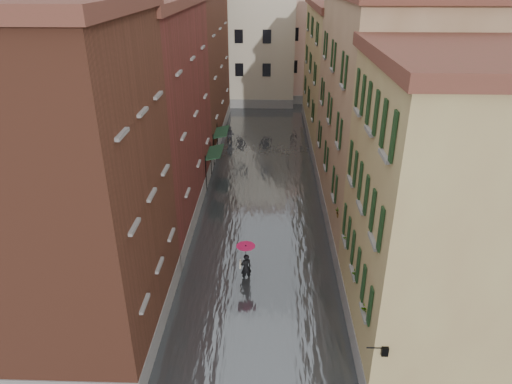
# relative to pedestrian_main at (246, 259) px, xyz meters

# --- Properties ---
(ground) EXTENTS (120.00, 120.00, 0.00)m
(ground) POSITION_rel_pedestrian_main_xyz_m (0.62, -1.63, -1.28)
(ground) COLOR #58585A
(ground) RESTS_ON ground
(floodwater) EXTENTS (10.00, 60.00, 0.20)m
(floodwater) POSITION_rel_pedestrian_main_xyz_m (0.62, 11.37, -1.18)
(floodwater) COLOR #464A4E
(floodwater) RESTS_ON ground
(building_left_near) EXTENTS (6.00, 8.00, 13.00)m
(building_left_near) POSITION_rel_pedestrian_main_xyz_m (-6.38, -3.63, 5.22)
(building_left_near) COLOR brown
(building_left_near) RESTS_ON ground
(building_left_mid) EXTENTS (6.00, 14.00, 12.50)m
(building_left_mid) POSITION_rel_pedestrian_main_xyz_m (-6.38, 7.37, 4.97)
(building_left_mid) COLOR maroon
(building_left_mid) RESTS_ON ground
(building_left_far) EXTENTS (6.00, 16.00, 14.00)m
(building_left_far) POSITION_rel_pedestrian_main_xyz_m (-6.38, 22.37, 5.72)
(building_left_far) COLOR brown
(building_left_far) RESTS_ON ground
(building_right_near) EXTENTS (6.00, 8.00, 11.50)m
(building_right_near) POSITION_rel_pedestrian_main_xyz_m (7.62, -3.63, 4.47)
(building_right_near) COLOR #987A4E
(building_right_near) RESTS_ON ground
(building_right_mid) EXTENTS (6.00, 14.00, 13.00)m
(building_right_mid) POSITION_rel_pedestrian_main_xyz_m (7.62, 7.37, 5.22)
(building_right_mid) COLOR tan
(building_right_mid) RESTS_ON ground
(building_right_far) EXTENTS (6.00, 16.00, 11.50)m
(building_right_far) POSITION_rel_pedestrian_main_xyz_m (7.62, 22.37, 4.47)
(building_right_far) COLOR #987A4E
(building_right_far) RESTS_ON ground
(building_end_cream) EXTENTS (12.00, 9.00, 13.00)m
(building_end_cream) POSITION_rel_pedestrian_main_xyz_m (-2.38, 36.37, 5.22)
(building_end_cream) COLOR #B2A48D
(building_end_cream) RESTS_ON ground
(building_end_pink) EXTENTS (10.00, 9.00, 12.00)m
(building_end_pink) POSITION_rel_pedestrian_main_xyz_m (6.62, 38.37, 4.72)
(building_end_pink) COLOR tan
(building_end_pink) RESTS_ON ground
(awning_near) EXTENTS (1.09, 2.83, 2.80)m
(awning_near) POSITION_rel_pedestrian_main_xyz_m (-2.86, 11.56, 1.19)
(awning_near) COLOR #16331E
(awning_near) RESTS_ON ground
(awning_far) EXTENTS (1.09, 2.83, 2.80)m
(awning_far) POSITION_rel_pedestrian_main_xyz_m (-2.86, 16.16, 1.19)
(awning_far) COLOR #16331E
(awning_far) RESTS_ON ground
(wall_lantern) EXTENTS (0.71, 0.22, 0.35)m
(wall_lantern) POSITION_rel_pedestrian_main_xyz_m (4.96, -7.63, 1.73)
(wall_lantern) COLOR black
(wall_lantern) RESTS_ON ground
(window_planters) EXTENTS (0.59, 8.32, 0.84)m
(window_planters) POSITION_rel_pedestrian_main_xyz_m (4.74, -2.35, 2.23)
(window_planters) COLOR brown
(window_planters) RESTS_ON ground
(pedestrian_main) EXTENTS (0.96, 0.96, 2.06)m
(pedestrian_main) POSITION_rel_pedestrian_main_xyz_m (0.00, 0.00, 0.00)
(pedestrian_main) COLOR black
(pedestrian_main) RESTS_ON ground
(pedestrian_far) EXTENTS (0.88, 0.72, 1.66)m
(pedestrian_far) POSITION_rel_pedestrian_main_xyz_m (-2.53, 20.39, -0.45)
(pedestrian_far) COLOR black
(pedestrian_far) RESTS_ON ground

